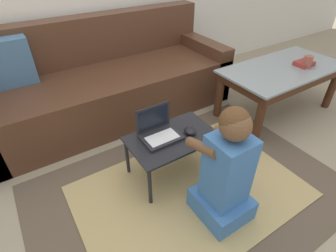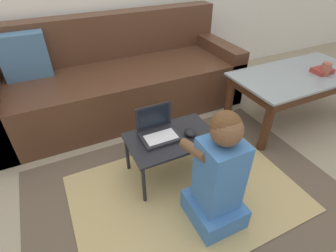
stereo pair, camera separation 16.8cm
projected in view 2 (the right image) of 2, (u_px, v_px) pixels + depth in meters
ground_plane at (173, 176)px, 1.88m from camera, size 16.00×16.00×0.00m
area_rug at (186, 193)px, 1.74m from camera, size 2.01×1.39×0.01m
couch at (119, 81)px, 2.46m from camera, size 2.21×0.83×0.83m
coffee_table at (297, 81)px, 2.24m from camera, size 1.13×0.58×0.46m
laptop_desk at (172, 141)px, 1.74m from camera, size 0.58×0.37×0.32m
laptop at (158, 132)px, 1.71m from camera, size 0.25×0.19×0.20m
computer_mouse at (190, 132)px, 1.73m from camera, size 0.07×0.09×0.04m
person_seated at (218, 178)px, 1.41m from camera, size 0.28×0.38×0.76m
cup_on_table at (326, 69)px, 2.14m from camera, size 0.07×0.07×0.11m
book_on_table at (322, 71)px, 2.20m from camera, size 0.16×0.12×0.04m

